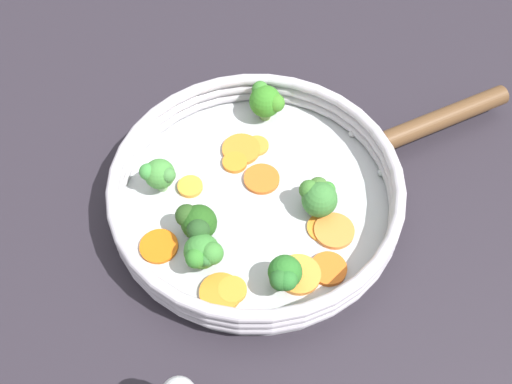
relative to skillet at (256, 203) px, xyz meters
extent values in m
plane|color=#262129|center=(0.00, 0.00, -0.01)|extent=(4.00, 4.00, 0.00)
cylinder|color=#B2B5B7|center=(0.00, 0.00, 0.00)|extent=(0.32, 0.32, 0.02)
torus|color=#B9B2BC|center=(0.00, 0.00, 0.01)|extent=(0.33, 0.33, 0.01)
torus|color=#B9B2BC|center=(0.00, 0.00, 0.03)|extent=(0.33, 0.33, 0.01)
torus|color=#B9B2BC|center=(0.00, 0.00, 0.04)|extent=(0.33, 0.33, 0.01)
cylinder|color=brown|center=(0.09, -0.24, 0.02)|extent=(0.09, 0.19, 0.03)
sphere|color=#B1B5BA|center=(0.02, -0.15, 0.01)|extent=(0.01, 0.01, 0.01)
sphere|color=#B6B4B8|center=(0.08, -0.13, 0.01)|extent=(0.01, 0.01, 0.01)
cylinder|color=orange|center=(-0.10, -0.07, 0.01)|extent=(0.05, 0.05, 0.01)
cylinder|color=orange|center=(0.07, 0.01, 0.01)|extent=(0.06, 0.06, 0.01)
cylinder|color=orange|center=(-0.11, 0.05, 0.01)|extent=(0.04, 0.04, 0.01)
cylinder|color=orange|center=(-0.05, -0.08, 0.01)|extent=(0.06, 0.06, 0.01)
cylinder|color=#D8610F|center=(-0.05, 0.11, 0.01)|extent=(0.06, 0.06, 0.00)
cylinder|color=orange|center=(0.08, -0.01, 0.01)|extent=(0.03, 0.03, 0.00)
cylinder|color=orange|center=(0.02, 0.07, 0.01)|extent=(0.04, 0.04, 0.01)
cylinder|color=orange|center=(0.05, 0.02, 0.01)|extent=(0.04, 0.04, 0.01)
cylinder|color=orange|center=(-0.05, -0.07, 0.01)|extent=(0.04, 0.04, 0.00)
cylinder|color=orange|center=(-0.11, 0.04, 0.01)|extent=(0.04, 0.04, 0.01)
cylinder|color=orange|center=(-0.10, -0.04, 0.01)|extent=(0.06, 0.06, 0.01)
cylinder|color=orange|center=(0.03, -0.01, 0.01)|extent=(0.05, 0.05, 0.00)
cylinder|color=#78A25F|center=(-0.07, 0.06, 0.01)|extent=(0.02, 0.02, 0.01)
sphere|color=#35782F|center=(-0.07, 0.06, 0.03)|extent=(0.04, 0.04, 0.04)
sphere|color=#3A7D31|center=(-0.08, 0.05, 0.04)|extent=(0.02, 0.02, 0.02)
sphere|color=#317728|center=(-0.09, 0.07, 0.04)|extent=(0.02, 0.02, 0.02)
sphere|color=#347133|center=(-0.09, 0.06, 0.04)|extent=(0.02, 0.02, 0.02)
cylinder|color=olive|center=(0.12, -0.02, 0.02)|extent=(0.01, 0.01, 0.02)
sphere|color=#327920|center=(0.12, -0.02, 0.04)|extent=(0.04, 0.04, 0.04)
sphere|color=#37782A|center=(0.14, -0.02, 0.04)|extent=(0.02, 0.02, 0.02)
sphere|color=#357520|center=(0.12, -0.03, 0.04)|extent=(0.02, 0.02, 0.02)
sphere|color=#3B7D23|center=(0.12, -0.04, 0.04)|extent=(0.02, 0.02, 0.02)
cylinder|color=#85B065|center=(-0.11, -0.02, 0.02)|extent=(0.01, 0.01, 0.02)
sphere|color=#276924|center=(-0.11, -0.02, 0.03)|extent=(0.04, 0.04, 0.04)
sphere|color=#265F25|center=(-0.12, -0.01, 0.04)|extent=(0.02, 0.02, 0.02)
sphere|color=#286A29|center=(-0.12, -0.02, 0.04)|extent=(0.02, 0.02, 0.02)
cylinder|color=#7FAA6C|center=(0.03, 0.11, 0.02)|extent=(0.01, 0.01, 0.02)
sphere|color=#408337|center=(0.03, 0.11, 0.04)|extent=(0.04, 0.04, 0.04)
sphere|color=#3A8639|center=(0.03, 0.12, 0.04)|extent=(0.02, 0.02, 0.02)
sphere|color=#407B3A|center=(0.02, 0.10, 0.04)|extent=(0.02, 0.02, 0.02)
cylinder|color=#88A66E|center=(-0.04, 0.07, 0.01)|extent=(0.01, 0.01, 0.01)
sphere|color=#225118|center=(-0.04, 0.07, 0.03)|extent=(0.04, 0.04, 0.04)
sphere|color=#284A1B|center=(-0.03, 0.08, 0.04)|extent=(0.03, 0.03, 0.03)
sphere|color=#22471E|center=(-0.05, 0.07, 0.04)|extent=(0.02, 0.02, 0.02)
cylinder|color=#82AF6C|center=(-0.02, -0.07, 0.01)|extent=(0.01, 0.01, 0.01)
sphere|color=#387432|center=(-0.02, -0.07, 0.03)|extent=(0.04, 0.04, 0.04)
sphere|color=#367E2C|center=(-0.01, -0.08, 0.03)|extent=(0.02, 0.02, 0.02)
sphere|color=#3A722B|center=(-0.01, -0.06, 0.04)|extent=(0.02, 0.02, 0.02)
sphere|color=#3F6C2B|center=(-0.01, -0.07, 0.04)|extent=(0.02, 0.02, 0.02)
camera|label=1|loc=(-0.38, 0.04, 0.58)|focal=42.00mm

